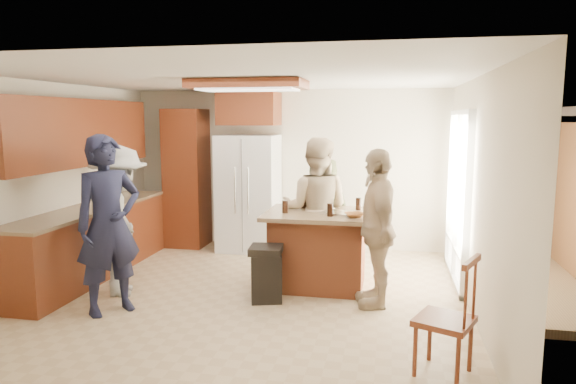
% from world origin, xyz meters
% --- Properties ---
extents(person_front_left, '(0.83, 0.86, 1.90)m').
position_xyz_m(person_front_left, '(-1.28, -0.71, 0.95)').
color(person_front_left, black).
rests_on(person_front_left, ground).
extents(person_behind_left, '(0.90, 0.57, 1.82)m').
position_xyz_m(person_behind_left, '(0.69, 0.85, 0.91)').
color(person_behind_left, tan).
rests_on(person_behind_left, ground).
extents(person_behind_right, '(0.89, 0.74, 1.56)m').
position_xyz_m(person_behind_right, '(0.75, 1.11, 0.78)').
color(person_behind_right, '#3D4126').
rests_on(person_behind_right, ground).
extents(person_side_right, '(0.69, 1.10, 1.74)m').
position_xyz_m(person_side_right, '(1.48, 0.06, 0.87)').
color(person_side_right, tan).
rests_on(person_side_right, ground).
extents(person_counter, '(0.91, 1.25, 1.75)m').
position_xyz_m(person_counter, '(-1.46, -0.15, 0.88)').
color(person_counter, gray).
rests_on(person_counter, ground).
extents(left_cabinetry, '(0.64, 3.00, 2.30)m').
position_xyz_m(left_cabinetry, '(-2.24, 0.40, 0.96)').
color(left_cabinetry, maroon).
rests_on(left_cabinetry, ground).
extents(back_wall_units, '(1.80, 0.60, 2.45)m').
position_xyz_m(back_wall_units, '(-1.33, 2.20, 1.38)').
color(back_wall_units, maroon).
rests_on(back_wall_units, ground).
extents(refrigerator, '(0.90, 0.76, 1.80)m').
position_xyz_m(refrigerator, '(-0.55, 2.12, 0.90)').
color(refrigerator, white).
rests_on(refrigerator, ground).
extents(kitchen_island, '(1.28, 1.03, 0.93)m').
position_xyz_m(kitchen_island, '(0.77, 0.57, 0.47)').
color(kitchen_island, '#A24C2A').
rests_on(kitchen_island, ground).
extents(island_items, '(1.02, 0.68, 0.15)m').
position_xyz_m(island_items, '(0.99, 0.49, 0.97)').
color(island_items, silver).
rests_on(island_items, kitchen_island).
extents(trash_bin, '(0.42, 0.42, 0.63)m').
position_xyz_m(trash_bin, '(0.26, -0.05, 0.32)').
color(trash_bin, black).
rests_on(trash_bin, ground).
extents(spindle_chair, '(0.55, 0.55, 0.99)m').
position_xyz_m(spindle_chair, '(2.09, -1.43, 0.45)').
color(spindle_chair, maroon).
rests_on(spindle_chair, ground).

